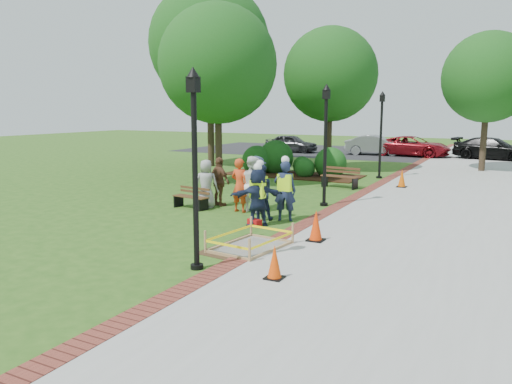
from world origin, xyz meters
The scene contains 36 objects.
ground centered at (0.00, 0.00, 0.00)m, with size 100.00×100.00×0.00m, color #285116.
sidewalk centered at (5.00, 10.00, 0.01)m, with size 6.00×60.00×0.02m, color #9E9E99.
brick_edging centered at (1.75, 10.00, 0.01)m, with size 0.50×60.00×0.03m, color maroon.
mulch_bed centered at (-3.00, 12.00, 0.02)m, with size 7.00×3.00×0.05m, color #381E0F.
parking_lot centered at (0.00, 27.00, 0.00)m, with size 36.00×12.00×0.01m, color black.
wet_concrete_pad centered at (1.52, -1.05, 0.23)m, with size 1.97×2.49×0.55m.
bench_near centered at (-2.66, 2.39, 0.23)m, with size 1.39×0.63×0.73m.
bench_far centered at (0.46, 9.18, 0.28)m, with size 1.69×0.72×0.89m.
cone_front centered at (3.03, -2.84, 0.34)m, with size 0.36×0.36×0.71m.
cone_back centered at (2.72, 0.30, 0.40)m, with size 0.42×0.42×0.83m.
cone_far centered at (2.85, 10.49, 0.39)m, with size 0.41×0.41×0.80m.
toolbox centered at (0.51, 1.09, 0.10)m, with size 0.41×0.23×0.21m, color red.
lamp_near centered at (1.25, -3.00, 2.48)m, with size 0.28×0.28×4.26m.
lamp_mid centered at (1.25, 5.00, 2.48)m, with size 0.28×0.28×4.26m.
lamp_far centered at (1.25, 13.00, 2.48)m, with size 0.28×0.28×4.26m.
tree_left centered at (-4.77, 7.64, 5.35)m, with size 5.25×5.25×7.98m.
tree_back centered at (-2.02, 14.73, 5.23)m, with size 5.07×5.07×7.77m.
tree_right centered at (5.57, 18.48, 5.07)m, with size 4.85×4.85×7.51m.
tree_far centered at (-9.04, 13.66, 7.07)m, with size 7.01×7.01×10.58m.
shrub_a centered at (-5.02, 11.90, 0.00)m, with size 1.61×1.61×1.61m, color #174915.
shrub_b centered at (-4.25, 12.62, 0.00)m, with size 1.89×1.89×1.89m, color #174915.
shrub_c centered at (-2.20, 11.73, 0.00)m, with size 1.02×1.02×1.02m, color #174915.
shrub_d centered at (-1.07, 12.34, 0.00)m, with size 1.62×1.62×1.62m, color #174915.
shrub_e centered at (-2.83, 12.87, 0.00)m, with size 0.99×0.99×0.99m, color #174915.
casual_person_a centered at (-2.27, 2.78, 0.84)m, with size 0.62×0.51×1.68m.
casual_person_b centered at (-0.87, 2.67, 0.90)m, with size 0.62×0.44×1.80m.
casual_person_c centered at (-0.50, 2.85, 0.94)m, with size 0.69×0.57×1.87m.
casual_person_d centered at (-2.03, 3.25, 0.86)m, with size 0.64×0.52×1.73m.
casual_person_e centered at (-0.61, 3.37, 0.91)m, with size 0.69×0.62×1.82m.
hivis_worker_a centered at (0.57, 1.17, 0.92)m, with size 0.64×0.63×1.86m.
hivis_worker_b centered at (1.00, 2.16, 0.99)m, with size 0.68×0.53×2.01m.
hivis_worker_c centered at (0.26, 1.91, 0.93)m, with size 0.66×0.60×1.88m.
parked_car_a centered at (-8.60, 24.69, 0.00)m, with size 4.68×2.04×1.53m, color #2B2B2E.
parked_car_b centered at (-2.07, 25.39, 0.00)m, with size 4.92×2.14×1.61m, color gray.
parked_car_c centered at (0.55, 25.65, 0.00)m, with size 4.84×2.11×1.58m, color maroon.
parked_car_d centered at (5.79, 25.73, 0.00)m, with size 4.95×2.15×1.61m, color black.
Camera 1 is at (7.17, -11.59, 3.42)m, focal length 35.00 mm.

